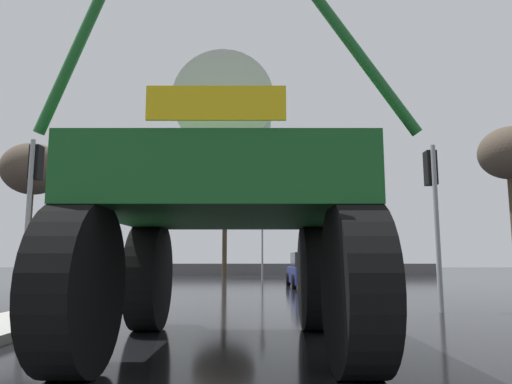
{
  "coord_description": "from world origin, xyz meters",
  "views": [
    {
      "loc": [
        -0.34,
        0.16,
        1.19
      ],
      "look_at": [
        -0.39,
        8.38,
        2.38
      ],
      "focal_mm": 32.99,
      "sensor_mm": 36.0,
      "label": 1
    }
  ],
  "objects_px": {
    "bare_tree_right": "(511,157)",
    "traffic_signal_near_right": "(433,190)",
    "traffic_signal_near_left": "(33,186)",
    "bare_tree_left": "(33,170)",
    "oversize_sprayer": "(227,208)",
    "sedan_ahead": "(310,271)",
    "traffic_signal_far_left": "(338,235)",
    "bare_tree_far_center": "(225,190)",
    "traffic_signal_far_right": "(262,230)"
  },
  "relations": [
    {
      "from": "bare_tree_right",
      "to": "traffic_signal_near_right",
      "type": "bearing_deg",
      "value": -129.79
    },
    {
      "from": "traffic_signal_near_left",
      "to": "bare_tree_right",
      "type": "xyz_separation_m",
      "value": [
        15.34,
        6.84,
        2.19
      ]
    },
    {
      "from": "traffic_signal_near_left",
      "to": "bare_tree_left",
      "type": "relative_size",
      "value": 0.6
    },
    {
      "from": "oversize_sprayer",
      "to": "bare_tree_left",
      "type": "distance_m",
      "value": 19.29
    },
    {
      "from": "sedan_ahead",
      "to": "bare_tree_left",
      "type": "height_order",
      "value": "bare_tree_left"
    },
    {
      "from": "traffic_signal_far_left",
      "to": "bare_tree_far_center",
      "type": "bearing_deg",
      "value": 149.89
    },
    {
      "from": "traffic_signal_near_left",
      "to": "traffic_signal_far_right",
      "type": "xyz_separation_m",
      "value": [
        5.66,
        16.36,
        -0.04
      ]
    },
    {
      "from": "traffic_signal_near_left",
      "to": "bare_tree_left",
      "type": "distance_m",
      "value": 12.69
    },
    {
      "from": "oversize_sprayer",
      "to": "bare_tree_far_center",
      "type": "distance_m",
      "value": 25.39
    },
    {
      "from": "traffic_signal_far_left",
      "to": "bare_tree_far_center",
      "type": "xyz_separation_m",
      "value": [
        -6.94,
        4.03,
        3.31
      ]
    },
    {
      "from": "sedan_ahead",
      "to": "traffic_signal_near_right",
      "type": "distance_m",
      "value": 10.3
    },
    {
      "from": "traffic_signal_far_right",
      "to": "bare_tree_right",
      "type": "relative_size",
      "value": 0.63
    },
    {
      "from": "oversize_sprayer",
      "to": "bare_tree_far_center",
      "type": "xyz_separation_m",
      "value": [
        -1.86,
        25.0,
        4.02
      ]
    },
    {
      "from": "traffic_signal_near_left",
      "to": "traffic_signal_near_right",
      "type": "relative_size",
      "value": 1.04
    },
    {
      "from": "traffic_signal_near_right",
      "to": "bare_tree_far_center",
      "type": "bearing_deg",
      "value": 107.64
    },
    {
      "from": "traffic_signal_far_left",
      "to": "bare_tree_left",
      "type": "distance_m",
      "value": 16.74
    },
    {
      "from": "traffic_signal_far_right",
      "to": "bare_tree_left",
      "type": "xyz_separation_m",
      "value": [
        -11.18,
        -5.23,
        2.59
      ]
    },
    {
      "from": "oversize_sprayer",
      "to": "traffic_signal_far_right",
      "type": "height_order",
      "value": "oversize_sprayer"
    },
    {
      "from": "sedan_ahead",
      "to": "bare_tree_far_center",
      "type": "height_order",
      "value": "bare_tree_far_center"
    },
    {
      "from": "traffic_signal_near_left",
      "to": "bare_tree_right",
      "type": "bearing_deg",
      "value": 24.02
    },
    {
      "from": "traffic_signal_far_right",
      "to": "sedan_ahead",
      "type": "bearing_deg",
      "value": -72.28
    },
    {
      "from": "bare_tree_left",
      "to": "bare_tree_right",
      "type": "bearing_deg",
      "value": -11.64
    },
    {
      "from": "sedan_ahead",
      "to": "bare_tree_left",
      "type": "bearing_deg",
      "value": 83.17
    },
    {
      "from": "traffic_signal_far_right",
      "to": "bare_tree_left",
      "type": "height_order",
      "value": "bare_tree_left"
    },
    {
      "from": "sedan_ahead",
      "to": "bare_tree_far_center",
      "type": "xyz_separation_m",
      "value": [
        -4.56,
        10.51,
        5.22
      ]
    },
    {
      "from": "oversize_sprayer",
      "to": "traffic_signal_near_left",
      "type": "xyz_separation_m",
      "value": [
        -5.02,
        4.61,
        1.06
      ]
    },
    {
      "from": "traffic_signal_far_left",
      "to": "oversize_sprayer",
      "type": "bearing_deg",
      "value": -103.63
    },
    {
      "from": "traffic_signal_near_left",
      "to": "bare_tree_left",
      "type": "height_order",
      "value": "bare_tree_left"
    },
    {
      "from": "bare_tree_right",
      "to": "traffic_signal_far_left",
      "type": "bearing_deg",
      "value": 118.77
    },
    {
      "from": "sedan_ahead",
      "to": "traffic_signal_far_right",
      "type": "bearing_deg",
      "value": 16.25
    },
    {
      "from": "traffic_signal_far_left",
      "to": "traffic_signal_near_right",
      "type": "bearing_deg",
      "value": -91.6
    },
    {
      "from": "traffic_signal_near_right",
      "to": "traffic_signal_far_right",
      "type": "bearing_deg",
      "value": 103.7
    },
    {
      "from": "oversize_sprayer",
      "to": "traffic_signal_near_right",
      "type": "bearing_deg",
      "value": -45.48
    },
    {
      "from": "bare_tree_left",
      "to": "bare_tree_right",
      "type": "relative_size",
      "value": 1.07
    },
    {
      "from": "oversize_sprayer",
      "to": "bare_tree_left",
      "type": "relative_size",
      "value": 0.75
    },
    {
      "from": "traffic_signal_far_right",
      "to": "bare_tree_right",
      "type": "bearing_deg",
      "value": -44.54
    },
    {
      "from": "traffic_signal_near_left",
      "to": "bare_tree_far_center",
      "type": "xyz_separation_m",
      "value": [
        3.17,
        20.4,
        2.96
      ]
    },
    {
      "from": "traffic_signal_near_left",
      "to": "sedan_ahead",
      "type": "bearing_deg",
      "value": 51.99
    },
    {
      "from": "sedan_ahead",
      "to": "bare_tree_far_center",
      "type": "relative_size",
      "value": 0.54
    },
    {
      "from": "bare_tree_left",
      "to": "bare_tree_right",
      "type": "height_order",
      "value": "bare_tree_left"
    },
    {
      "from": "traffic_signal_far_left",
      "to": "bare_tree_right",
      "type": "height_order",
      "value": "bare_tree_right"
    },
    {
      "from": "traffic_signal_near_right",
      "to": "bare_tree_far_center",
      "type": "height_order",
      "value": "bare_tree_far_center"
    },
    {
      "from": "oversize_sprayer",
      "to": "bare_tree_right",
      "type": "distance_m",
      "value": 15.75
    },
    {
      "from": "bare_tree_right",
      "to": "oversize_sprayer",
      "type": "bearing_deg",
      "value": -132.05
    },
    {
      "from": "oversize_sprayer",
      "to": "bare_tree_far_center",
      "type": "relative_size",
      "value": 0.66
    },
    {
      "from": "sedan_ahead",
      "to": "traffic_signal_near_left",
      "type": "relative_size",
      "value": 1.02
    },
    {
      "from": "traffic_signal_far_left",
      "to": "bare_tree_left",
      "type": "relative_size",
      "value": 0.53
    },
    {
      "from": "sedan_ahead",
      "to": "bare_tree_left",
      "type": "relative_size",
      "value": 0.61
    },
    {
      "from": "traffic_signal_near_left",
      "to": "traffic_signal_near_right",
      "type": "distance_m",
      "value": 9.65
    },
    {
      "from": "traffic_signal_far_right",
      "to": "oversize_sprayer",
      "type": "bearing_deg",
      "value": -91.75
    }
  ]
}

